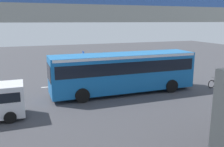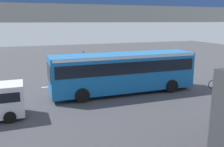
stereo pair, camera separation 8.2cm
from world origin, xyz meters
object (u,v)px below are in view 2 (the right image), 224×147
Objects in this scene: pedestrian at (141,67)px; bicycle_black at (217,83)px; city_bus at (124,70)px; traffic_sign at (84,60)px; bicycle_red at (224,94)px.

bicycle_black is at bearing 122.19° from pedestrian.
city_bus is 4.12× the size of traffic_sign.
bicycle_red and bicycle_black have the same top height.
bicycle_red is at bearing 130.18° from traffic_sign.
city_bus reaches higher than bicycle_black.
city_bus is at bearing 108.98° from traffic_sign.
city_bus is 6.56m from pedestrian.
pedestrian is at bearing 175.39° from traffic_sign.
pedestrian is at bearing -76.62° from bicycle_red.
pedestrian is (2.18, -9.18, 0.51)m from bicycle_red.
pedestrian is 6.08m from traffic_sign.
city_bus reaches higher than traffic_sign.
bicycle_black is 7.65m from pedestrian.
bicycle_black is (-8.14, 1.41, -1.51)m from city_bus.
traffic_sign is at bearing -4.61° from pedestrian.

